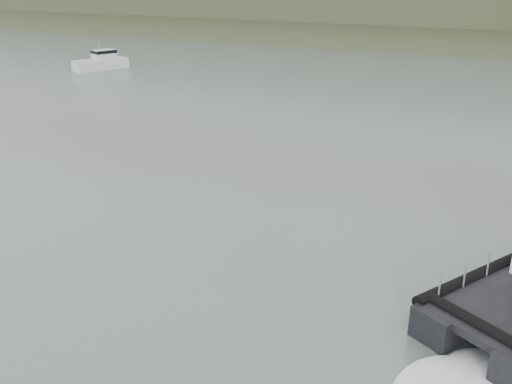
{
  "coord_description": "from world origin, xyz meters",
  "views": [
    {
      "loc": [
        9.4,
        -15.25,
        11.79
      ],
      "look_at": [
        -1.06,
        6.23,
        2.4
      ],
      "focal_mm": 40.0,
      "sensor_mm": 36.0,
      "label": 1
    }
  ],
  "objects": [
    {
      "name": "ground",
      "position": [
        0.0,
        0.0,
        0.0
      ],
      "size": [
        400.0,
        400.0,
        0.0
      ],
      "primitive_type": "plane",
      "color": "slate",
      "rests_on": "ground"
    },
    {
      "name": "motorboat",
      "position": [
        -39.67,
        41.34,
        0.93
      ],
      "size": [
        4.7,
        7.08,
        3.71
      ],
      "rotation": [
        0.0,
        0.0,
        -0.4
      ],
      "color": "silver",
      "rests_on": "ground"
    }
  ]
}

